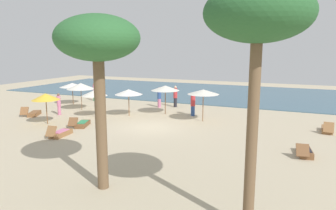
{
  "coord_description": "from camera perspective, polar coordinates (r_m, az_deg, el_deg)",
  "views": [
    {
      "loc": [
        8.85,
        -17.64,
        5.08
      ],
      "look_at": [
        0.23,
        2.33,
        1.1
      ],
      "focal_mm": 33.39,
      "sensor_mm": 36.0,
      "label": 1
    }
  ],
  "objects": [
    {
      "name": "ground_plane",
      "position": [
        20.38,
        -3.2,
        -4.08
      ],
      "size": [
        60.0,
        60.0,
        0.0
      ],
      "primitive_type": "plane",
      "color": "#BCAD8E"
    },
    {
      "name": "ocean_water",
      "position": [
        36.11,
        8.93,
        2.2
      ],
      "size": [
        48.0,
        16.0,
        0.06
      ],
      "primitive_type": "cube",
      "color": "#3D6075",
      "rests_on": "ground_plane"
    },
    {
      "name": "umbrella_0",
      "position": [
        21.71,
        6.46,
        2.39
      ],
      "size": [
        2.19,
        2.19,
        2.26
      ],
      "color": "brown",
      "rests_on": "ground_plane"
    },
    {
      "name": "umbrella_1",
      "position": [
        23.72,
        -13.29,
        2.15
      ],
      "size": [
        1.9,
        1.9,
        2.02
      ],
      "color": "brown",
      "rests_on": "ground_plane"
    },
    {
      "name": "umbrella_2",
      "position": [
        23.62,
        -7.2,
        2.38
      ],
      "size": [
        2.08,
        2.08,
        2.03
      ],
      "color": "brown",
      "rests_on": "ground_plane"
    },
    {
      "name": "umbrella_3",
      "position": [
        29.69,
        -17.08,
        3.5
      ],
      "size": [
        2.24,
        2.24,
        1.95
      ],
      "color": "brown",
      "rests_on": "ground_plane"
    },
    {
      "name": "umbrella_4",
      "position": [
        24.05,
        -0.5,
        3.11
      ],
      "size": [
        2.19,
        2.19,
        2.24
      ],
      "color": "brown",
      "rests_on": "ground_plane"
    },
    {
      "name": "umbrella_5",
      "position": [
        26.71,
        -15.65,
        3.35
      ],
      "size": [
        2.27,
        2.27,
        2.24
      ],
      "color": "brown",
      "rests_on": "ground_plane"
    },
    {
      "name": "umbrella_6",
      "position": [
        22.49,
        -21.43,
        1.41
      ],
      "size": [
        1.84,
        1.84,
        2.09
      ],
      "color": "brown",
      "rests_on": "ground_plane"
    },
    {
      "name": "lounger_0",
      "position": [
        19.35,
        -19.09,
        -4.89
      ],
      "size": [
        0.75,
        1.7,
        0.73
      ],
      "color": "olive",
      "rests_on": "ground_plane"
    },
    {
      "name": "lounger_1",
      "position": [
        21.3,
        -15.46,
        -3.33
      ],
      "size": [
        1.15,
        1.8,
        0.67
      ],
      "color": "brown",
      "rests_on": "ground_plane"
    },
    {
      "name": "lounger_2",
      "position": [
        16.53,
        23.65,
        -7.79
      ],
      "size": [
        0.83,
        1.76,
        0.69
      ],
      "color": "brown",
      "rests_on": "ground_plane"
    },
    {
      "name": "lounger_3",
      "position": [
        25.91,
        -23.38,
        -1.42
      ],
      "size": [
        1.29,
        1.73,
        0.73
      ],
      "color": "brown",
      "rests_on": "ground_plane"
    },
    {
      "name": "lounger_4",
      "position": [
        21.52,
        27.06,
        -3.98
      ],
      "size": [
        0.65,
        1.64,
        0.75
      ],
      "color": "olive",
      "rests_on": "ground_plane"
    },
    {
      "name": "person_0",
      "position": [
        27.01,
        -1.61,
        1.43
      ],
      "size": [
        0.33,
        0.33,
        1.75
      ],
      "color": "#D17299",
      "rests_on": "ground_plane"
    },
    {
      "name": "person_1",
      "position": [
        31.18,
        -13.29,
        2.4
      ],
      "size": [
        0.4,
        0.4,
        1.76
      ],
      "color": "#338C59",
      "rests_on": "ground_plane"
    },
    {
      "name": "person_2",
      "position": [
        27.14,
        1.35,
        1.61
      ],
      "size": [
        0.43,
        0.43,
        1.86
      ],
      "color": "#26262D",
      "rests_on": "ground_plane"
    },
    {
      "name": "person_3",
      "position": [
        23.66,
        4.57,
        0.12
      ],
      "size": [
        0.46,
        0.46,
        1.75
      ],
      "color": "#2D4C8C",
      "rests_on": "ground_plane"
    },
    {
      "name": "person_4",
      "position": [
        25.35,
        -19.3,
        0.2
      ],
      "size": [
        0.39,
        0.39,
        1.68
      ],
      "color": "#D17299",
      "rests_on": "ground_plane"
    },
    {
      "name": "palm_0",
      "position": [
        11.07,
        -12.71,
        11.05
      ],
      "size": [
        2.91,
        2.91,
        6.22
      ],
      "color": "brown",
      "rests_on": "ground_plane"
    },
    {
      "name": "palm_1",
      "position": [
        8.46,
        16.08,
        14.96
      ],
      "size": [
        2.77,
        2.77,
        6.71
      ],
      "color": "brown",
      "rests_on": "ground_plane"
    }
  ]
}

